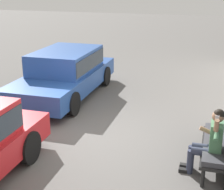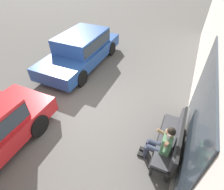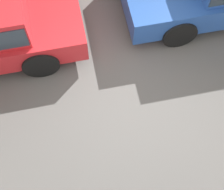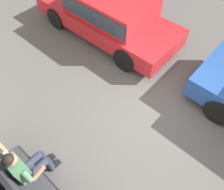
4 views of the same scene
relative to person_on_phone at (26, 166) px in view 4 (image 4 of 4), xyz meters
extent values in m
plane|color=#565451|center=(-0.85, -2.68, -0.68)|extent=(60.00, 60.00, 0.00)
cylinder|color=black|center=(0.50, 0.32, -0.50)|extent=(0.07, 0.07, 0.37)
cylinder|color=black|center=(0.50, -0.07, -0.50)|extent=(0.07, 0.07, 0.37)
cube|color=black|center=(-0.34, 0.13, -0.29)|extent=(1.82, 0.55, 0.06)
cube|color=#38383D|center=(-0.34, 0.13, -0.21)|extent=(1.76, 0.49, 0.10)
cylinder|color=#2D3347|center=(0.09, -0.11, -0.21)|extent=(0.15, 0.42, 0.15)
cylinder|color=#2D3347|center=(0.09, -0.32, -0.44)|extent=(0.12, 0.12, 0.48)
cube|color=black|center=(0.09, -0.40, -0.65)|extent=(0.10, 0.24, 0.07)
cylinder|color=#2D3347|center=(-0.09, -0.11, -0.21)|extent=(0.15, 0.42, 0.15)
cylinder|color=#2D3347|center=(-0.09, -0.32, -0.44)|extent=(0.12, 0.12, 0.48)
cube|color=black|center=(-0.09, -0.40, -0.65)|extent=(0.10, 0.24, 0.07)
cube|color=#2D3347|center=(0.00, 0.10, -0.21)|extent=(0.34, 0.24, 0.14)
cube|color=#4C7F56|center=(0.00, 0.10, 0.07)|extent=(0.38, 0.22, 0.56)
sphere|color=#A37556|center=(0.00, 0.10, 0.49)|extent=(0.22, 0.22, 0.22)
sphere|color=black|center=(0.00, 0.11, 0.53)|extent=(0.20, 0.20, 0.20)
cylinder|color=#4C7F56|center=(-0.24, 0.08, 0.18)|extent=(0.20, 0.10, 0.28)
cylinder|color=#A37556|center=(-0.29, -0.08, 0.06)|extent=(0.08, 0.27, 0.17)
cylinder|color=#4C7F56|center=(0.24, 0.10, 0.25)|extent=(0.25, 0.10, 0.22)
cylinder|color=#A37556|center=(0.31, 0.08, 0.44)|extent=(0.16, 0.08, 0.25)
cube|color=silver|center=(0.14, 0.08, 0.48)|extent=(0.02, 0.07, 0.15)
cylinder|color=black|center=(-1.98, -3.58, -0.35)|extent=(0.66, 0.18, 0.66)
cube|color=red|center=(2.03, -4.22, -0.18)|extent=(4.54, 1.79, 0.51)
cube|color=red|center=(1.84, -4.23, 0.39)|extent=(2.37, 1.56, 0.62)
cube|color=#28333D|center=(1.84, -4.23, 0.39)|extent=(2.32, 1.59, 0.43)
cylinder|color=black|center=(3.42, -3.38, -0.35)|extent=(0.67, 0.19, 0.67)
cylinder|color=black|center=(0.61, -3.41, -0.35)|extent=(0.67, 0.19, 0.67)
cylinder|color=black|center=(0.63, -5.07, -0.35)|extent=(0.67, 0.19, 0.67)
camera|label=1|loc=(5.98, -0.08, 2.81)|focal=55.00mm
camera|label=2|loc=(2.73, -0.08, 3.63)|focal=28.00mm
camera|label=3|loc=(-0.03, -0.08, 4.87)|focal=55.00mm
camera|label=4|loc=(-1.94, -0.08, 3.76)|focal=35.00mm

